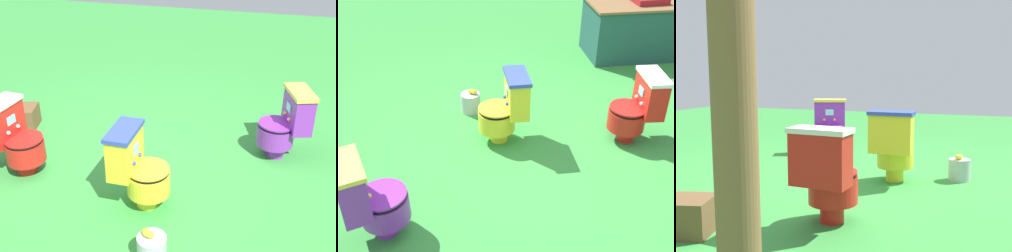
% 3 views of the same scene
% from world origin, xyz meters
% --- Properties ---
extents(ground, '(14.00, 14.00, 0.00)m').
position_xyz_m(ground, '(0.00, 0.00, 0.00)').
color(ground, green).
extents(toilet_red, '(0.52, 0.45, 0.73)m').
position_xyz_m(toilet_red, '(1.08, 0.28, 0.37)').
color(toilet_red, red).
rests_on(toilet_red, ground).
extents(toilet_yellow, '(0.49, 0.43, 0.73)m').
position_xyz_m(toilet_yellow, '(-0.21, 0.45, 0.37)').
color(toilet_yellow, yellow).
rests_on(toilet_yellow, ground).
extents(toilet_purple, '(0.59, 0.54, 0.73)m').
position_xyz_m(toilet_purple, '(-1.37, -0.70, 0.37)').
color(toilet_purple, purple).
rests_on(toilet_purple, ground).
extents(vendor_table, '(1.47, 0.87, 0.85)m').
position_xyz_m(vendor_table, '(1.95, 2.39, 0.39)').
color(vendor_table, '#23514C').
rests_on(vendor_table, ground).
extents(lemon_bucket, '(0.22, 0.22, 0.28)m').
position_xyz_m(lemon_bucket, '(-0.52, 1.07, 0.12)').
color(lemon_bucket, '#B7B7BF').
rests_on(lemon_bucket, ground).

